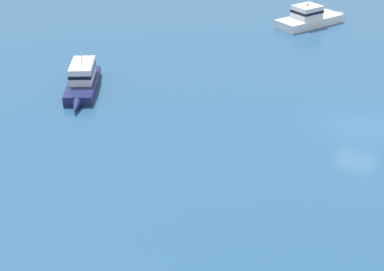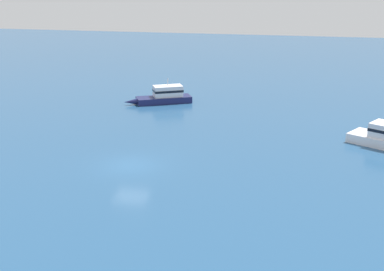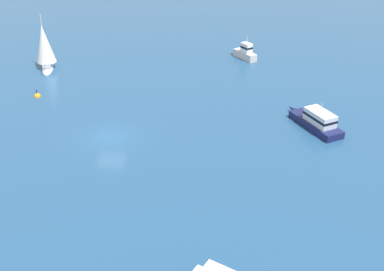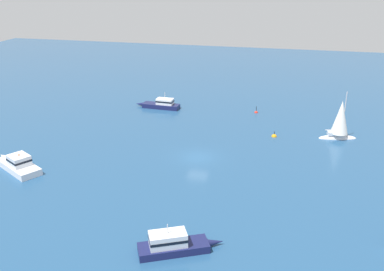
{
  "view_description": "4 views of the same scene",
  "coord_description": "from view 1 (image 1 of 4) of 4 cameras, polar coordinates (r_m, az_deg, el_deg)",
  "views": [
    {
      "loc": [
        -33.62,
        -3.78,
        16.57
      ],
      "look_at": [
        -6.46,
        8.58,
        0.64
      ],
      "focal_mm": 54.56,
      "sensor_mm": 36.0,
      "label": 1
    },
    {
      "loc": [
        11.85,
        -35.96,
        14.08
      ],
      "look_at": [
        3.97,
        3.07,
        1.61
      ],
      "focal_mm": 51.23,
      "sensor_mm": 36.0,
      "label": 2
    },
    {
      "loc": [
        35.86,
        8.29,
        20.29
      ],
      "look_at": [
        0.61,
        7.5,
        0.61
      ],
      "focal_mm": 43.04,
      "sensor_mm": 36.0,
      "label": 3
    },
    {
      "loc": [
        -10.75,
        47.59,
        21.74
      ],
      "look_at": [
        0.91,
        -0.78,
        2.48
      ],
      "focal_mm": 40.74,
      "sensor_mm": 36.0,
      "label": 4
    }
  ],
  "objects": [
    {
      "name": "ground_plane",
      "position": [
        37.68,
        16.16,
        0.8
      ],
      "size": [
        160.0,
        160.0,
        0.0
      ],
      "primitive_type": "plane",
      "color": "navy"
    },
    {
      "name": "motor_cruiser",
      "position": [
        56.53,
        11.46,
        11.23
      ],
      "size": [
        7.86,
        5.57,
        2.43
      ],
      "rotation": [
        0.0,
        0.0,
        5.75
      ],
      "color": "white",
      "rests_on": "ground"
    },
    {
      "name": "powerboat",
      "position": [
        41.86,
        -10.67,
        5.38
      ],
      "size": [
        6.98,
        4.35,
        2.66
      ],
      "rotation": [
        0.0,
        0.0,
        3.6
      ],
      "color": "#191E4C",
      "rests_on": "ground"
    }
  ]
}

